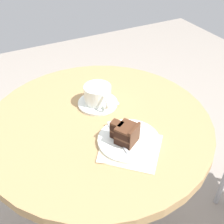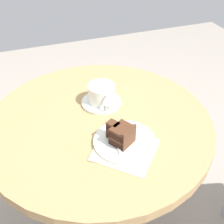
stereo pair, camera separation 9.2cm
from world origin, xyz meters
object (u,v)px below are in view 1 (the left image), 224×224
at_px(cake_slice, 126,133).
at_px(napkin, 129,147).
at_px(saucer, 98,103).
at_px(coffee_cup, 98,94).
at_px(teaspoon, 111,100).
at_px(fork, 116,133).
at_px(cake_plate, 129,140).

xyz_separation_m(cake_slice, napkin, (0.02, -0.00, -0.04)).
bearing_deg(napkin, saucer, 177.53).
xyz_separation_m(coffee_cup, teaspoon, (0.01, 0.05, -0.03)).
bearing_deg(cake_slice, fork, -167.32).
xyz_separation_m(saucer, napkin, (0.25, -0.01, -0.00)).
bearing_deg(napkin, cake_plate, 150.13).
bearing_deg(cake_plate, teaspoon, 167.61).
height_order(cake_plate, napkin, cake_plate).
height_order(fork, napkin, fork).
xyz_separation_m(teaspoon, cake_plate, (0.21, -0.05, -0.00)).
distance_m(teaspoon, fork, 0.19).
bearing_deg(cake_plate, saucer, -179.26).
bearing_deg(cake_slice, napkin, -0.46).
relative_size(saucer, teaspoon, 1.36).
xyz_separation_m(teaspoon, cake_slice, (0.21, -0.06, 0.03)).
height_order(saucer, teaspoon, teaspoon).
bearing_deg(teaspoon, fork, -37.41).
relative_size(coffee_cup, napkin, 0.55).
bearing_deg(coffee_cup, napkin, -3.07).
bearing_deg(cake_slice, saucer, 177.34).
height_order(cake_slice, napkin, cake_slice).
xyz_separation_m(saucer, teaspoon, (0.01, 0.05, 0.01)).
distance_m(cake_plate, fork, 0.05).
height_order(teaspoon, fork, fork).
distance_m(saucer, coffee_cup, 0.04).
distance_m(fork, napkin, 0.07).
relative_size(cake_slice, fork, 0.61).
bearing_deg(napkin, teaspoon, 165.69).
distance_m(teaspoon, cake_slice, 0.22).
distance_m(coffee_cup, teaspoon, 0.06).
distance_m(coffee_cup, cake_plate, 0.23).
bearing_deg(fork, teaspoon, -14.96).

